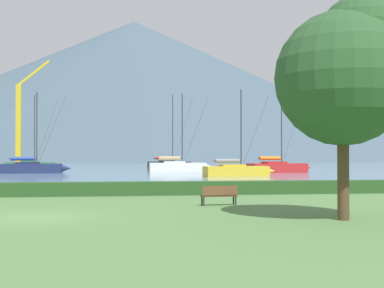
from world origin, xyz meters
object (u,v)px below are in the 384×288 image
object	(u,v)px
sailboat_slip_6	(170,164)
sailboat_slip_1	(178,166)
sailboat_slip_5	(237,170)
park_bench_near_path	(219,194)
park_tree	(347,70)
dock_crane	(20,133)
sailboat_slip_2	(278,167)
sailboat_slip_0	(31,165)
sailboat_slip_4	(32,167)

from	to	relation	value
sailboat_slip_6	sailboat_slip_1	bearing A→B (deg)	-89.61
sailboat_slip_5	park_bench_near_path	distance (m)	35.19
sailboat_slip_1	park_tree	xyz separation A→B (m)	(-0.41, -57.87, 4.89)
park_tree	dock_crane	bearing A→B (deg)	108.81
sailboat_slip_2	park_tree	xyz separation A→B (m)	(-13.32, -51.90, 4.88)
sailboat_slip_5	dock_crane	size ratio (longest dim) A/B	0.56
sailboat_slip_6	sailboat_slip_2	bearing A→B (deg)	-60.36
sailboat_slip_0	sailboat_slip_1	size ratio (longest dim) A/B	1.07
park_bench_near_path	park_tree	xyz separation A→B (m)	(3.65, -6.43, 5.12)
sailboat_slip_4	sailboat_slip_0	bearing A→B (deg)	97.20
sailboat_slip_0	sailboat_slip_2	distance (m)	39.45
sailboat_slip_2	dock_crane	bearing A→B (deg)	143.87
sailboat_slip_0	park_tree	xyz separation A→B (m)	(21.79, -69.88, 4.92)
dock_crane	park_bench_near_path	bearing A→B (deg)	-72.41
sailboat_slip_1	park_bench_near_path	size ratio (longest dim) A/B	6.18
sailboat_slip_1	dock_crane	world-z (taller)	dock_crane
dock_crane	sailboat_slip_5	bearing A→B (deg)	-44.66
sailboat_slip_4	park_bench_near_path	distance (m)	50.43
sailboat_slip_2	dock_crane	xyz separation A→B (m)	(-36.67, 16.67, 5.07)
sailboat_slip_1	dock_crane	distance (m)	26.55
sailboat_slip_4	sailboat_slip_5	world-z (taller)	sailboat_slip_4
sailboat_slip_1	park_tree	world-z (taller)	sailboat_slip_1
sailboat_slip_1	sailboat_slip_4	xyz separation A→B (m)	(-19.75, -3.51, -0.02)
sailboat_slip_5	park_bench_near_path	size ratio (longest dim) A/B	5.41
sailboat_slip_4	dock_crane	bearing A→B (deg)	103.99
sailboat_slip_2	sailboat_slip_6	xyz separation A→B (m)	(-12.34, 23.77, -0.03)
sailboat_slip_1	sailboat_slip_5	distance (m)	17.94
park_tree	sailboat_slip_1	bearing A→B (deg)	89.59
sailboat_slip_4	park_bench_near_path	bearing A→B (deg)	-73.66
sailboat_slip_5	sailboat_slip_2	bearing A→B (deg)	48.32
sailboat_slip_0	sailboat_slip_4	world-z (taller)	sailboat_slip_0
park_bench_near_path	sailboat_slip_2	bearing A→B (deg)	63.03
sailboat_slip_2	park_tree	distance (m)	53.80
sailboat_slip_5	sailboat_slip_6	distance (m)	35.37
sailboat_slip_1	sailboat_slip_2	world-z (taller)	sailboat_slip_2
sailboat_slip_5	park_tree	world-z (taller)	sailboat_slip_5
sailboat_slip_6	park_tree	bearing A→B (deg)	-88.54
sailboat_slip_4	park_tree	distance (m)	57.91
sailboat_slip_4	dock_crane	xyz separation A→B (m)	(-4.01, 14.20, 5.10)
sailboat_slip_1	park_bench_near_path	xyz separation A→B (m)	(-4.06, -51.45, -0.23)
park_bench_near_path	sailboat_slip_0	bearing A→B (deg)	99.45
park_tree	sailboat_slip_0	bearing A→B (deg)	107.32
sailboat_slip_1	sailboat_slip_6	xyz separation A→B (m)	(0.56, 17.79, -0.02)
sailboat_slip_1	sailboat_slip_5	xyz separation A→B (m)	(4.60, -17.34, -0.08)
sailboat_slip_6	dock_crane	distance (m)	25.85
sailboat_slip_5	sailboat_slip_1	bearing A→B (deg)	99.34
sailboat_slip_1	park_tree	size ratio (longest dim) A/B	1.31
sailboat_slip_2	park_bench_near_path	world-z (taller)	sailboat_slip_2
park_bench_near_path	sailboat_slip_6	bearing A→B (deg)	79.67
sailboat_slip_0	sailboat_slip_6	distance (m)	23.49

